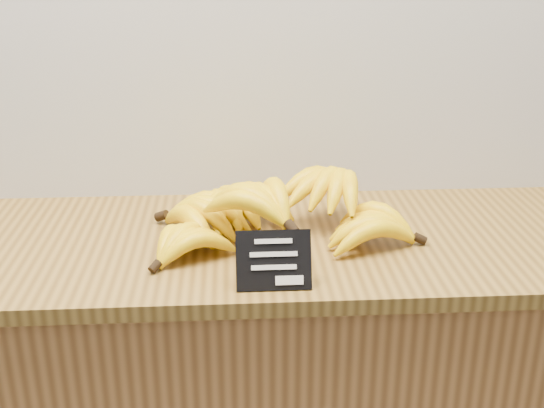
# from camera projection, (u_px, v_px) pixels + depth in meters

# --- Properties ---
(counter_top) EXTENTS (1.56, 0.54, 0.03)m
(counter_top) POSITION_uv_depth(u_px,v_px,m) (271.00, 243.00, 1.39)
(counter_top) COLOR olive
(counter_top) RESTS_ON counter
(chalkboard_sign) EXTENTS (0.13, 0.05, 0.10)m
(chalkboard_sign) POSITION_uv_depth(u_px,v_px,m) (274.00, 260.00, 1.17)
(chalkboard_sign) COLOR black
(chalkboard_sign) RESTS_ON counter_top
(banana_pile) EXTENTS (0.57, 0.38, 0.13)m
(banana_pile) POSITION_uv_depth(u_px,v_px,m) (266.00, 211.00, 1.37)
(banana_pile) COLOR yellow
(banana_pile) RESTS_ON counter_top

